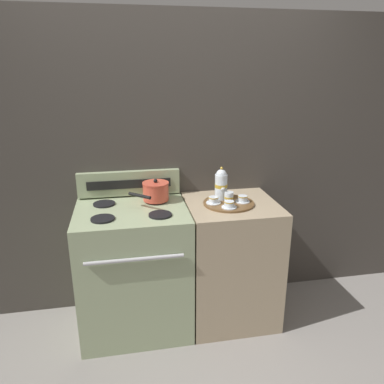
{
  "coord_description": "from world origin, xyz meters",
  "views": [
    {
      "loc": [
        -0.35,
        -2.37,
        1.82
      ],
      "look_at": [
        0.11,
        0.06,
        0.99
      ],
      "focal_mm": 35.0,
      "sensor_mm": 36.0,
      "label": 1
    }
  ],
  "objects_px": {
    "serving_tray": "(229,203)",
    "teacup_right": "(213,200)",
    "creamer_jug": "(229,197)",
    "saucepan": "(155,191)",
    "teapot": "(221,184)",
    "teacup_front": "(243,199)",
    "teacup_left": "(229,204)",
    "stove": "(134,269)"
  },
  "relations": [
    {
      "from": "saucepan",
      "to": "creamer_jug",
      "type": "distance_m",
      "value": 0.52
    },
    {
      "from": "creamer_jug",
      "to": "saucepan",
      "type": "bearing_deg",
      "value": 162.98
    },
    {
      "from": "stove",
      "to": "teacup_front",
      "type": "distance_m",
      "value": 0.91
    },
    {
      "from": "stove",
      "to": "creamer_jug",
      "type": "height_order",
      "value": "creamer_jug"
    },
    {
      "from": "saucepan",
      "to": "teacup_front",
      "type": "height_order",
      "value": "saucepan"
    },
    {
      "from": "teapot",
      "to": "teacup_left",
      "type": "distance_m",
      "value": 0.2
    },
    {
      "from": "saucepan",
      "to": "serving_tray",
      "type": "bearing_deg",
      "value": -16.71
    },
    {
      "from": "serving_tray",
      "to": "teapot",
      "type": "height_order",
      "value": "teapot"
    },
    {
      "from": "teapot",
      "to": "teacup_left",
      "type": "bearing_deg",
      "value": -87.08
    },
    {
      "from": "teacup_right",
      "to": "creamer_jug",
      "type": "distance_m",
      "value": 0.11
    },
    {
      "from": "saucepan",
      "to": "serving_tray",
      "type": "height_order",
      "value": "saucepan"
    },
    {
      "from": "stove",
      "to": "teacup_left",
      "type": "height_order",
      "value": "teacup_left"
    },
    {
      "from": "teapot",
      "to": "teacup_left",
      "type": "height_order",
      "value": "teapot"
    },
    {
      "from": "teacup_right",
      "to": "stove",
      "type": "bearing_deg",
      "value": 178.98
    },
    {
      "from": "serving_tray",
      "to": "teacup_left",
      "type": "relative_size",
      "value": 3.46
    },
    {
      "from": "stove",
      "to": "teacup_left",
      "type": "distance_m",
      "value": 0.82
    },
    {
      "from": "saucepan",
      "to": "teacup_right",
      "type": "xyz_separation_m",
      "value": [
        0.39,
        -0.15,
        -0.04
      ]
    },
    {
      "from": "teacup_left",
      "to": "teacup_right",
      "type": "distance_m",
      "value": 0.13
    },
    {
      "from": "saucepan",
      "to": "teacup_front",
      "type": "distance_m",
      "value": 0.61
    },
    {
      "from": "stove",
      "to": "teapot",
      "type": "relative_size",
      "value": 3.9
    },
    {
      "from": "serving_tray",
      "to": "teapot",
      "type": "bearing_deg",
      "value": 113.94
    },
    {
      "from": "teacup_right",
      "to": "teacup_left",
      "type": "bearing_deg",
      "value": -51.69
    },
    {
      "from": "saucepan",
      "to": "serving_tray",
      "type": "relative_size",
      "value": 0.83
    },
    {
      "from": "teapot",
      "to": "teacup_right",
      "type": "xyz_separation_m",
      "value": [
        -0.07,
        -0.08,
        -0.09
      ]
    },
    {
      "from": "teapot",
      "to": "teacup_front",
      "type": "relative_size",
      "value": 2.3
    },
    {
      "from": "teapot",
      "to": "teacup_left",
      "type": "xyz_separation_m",
      "value": [
        0.01,
        -0.18,
        -0.09
      ]
    },
    {
      "from": "teapot",
      "to": "teacup_front",
      "type": "distance_m",
      "value": 0.18
    },
    {
      "from": "saucepan",
      "to": "teacup_left",
      "type": "height_order",
      "value": "saucepan"
    },
    {
      "from": "teacup_left",
      "to": "teapot",
      "type": "bearing_deg",
      "value": 92.92
    },
    {
      "from": "serving_tray",
      "to": "teacup_left",
      "type": "xyz_separation_m",
      "value": [
        -0.03,
        -0.1,
        0.03
      ]
    },
    {
      "from": "creamer_jug",
      "to": "teapot",
      "type": "bearing_deg",
      "value": 113.02
    },
    {
      "from": "teacup_right",
      "to": "saucepan",
      "type": "bearing_deg",
      "value": 159.39
    },
    {
      "from": "stove",
      "to": "serving_tray",
      "type": "relative_size",
      "value": 2.6
    },
    {
      "from": "teacup_front",
      "to": "creamer_jug",
      "type": "relative_size",
      "value": 1.35
    },
    {
      "from": "teacup_left",
      "to": "stove",
      "type": "bearing_deg",
      "value": 169.96
    },
    {
      "from": "serving_tray",
      "to": "creamer_jug",
      "type": "relative_size",
      "value": 4.66
    },
    {
      "from": "stove",
      "to": "teacup_front",
      "type": "relative_size",
      "value": 9.0
    },
    {
      "from": "serving_tray",
      "to": "creamer_jug",
      "type": "distance_m",
      "value": 0.05
    },
    {
      "from": "teapot",
      "to": "teacup_front",
      "type": "xyz_separation_m",
      "value": [
        0.13,
        -0.09,
        -0.09
      ]
    },
    {
      "from": "serving_tray",
      "to": "teacup_right",
      "type": "height_order",
      "value": "teacup_right"
    },
    {
      "from": "serving_tray",
      "to": "stove",
      "type": "bearing_deg",
      "value": 178.86
    },
    {
      "from": "saucepan",
      "to": "teacup_left",
      "type": "relative_size",
      "value": 2.87
    }
  ]
}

